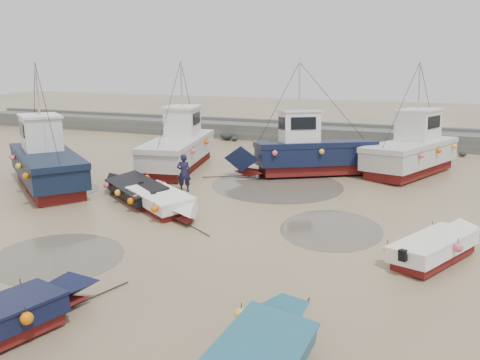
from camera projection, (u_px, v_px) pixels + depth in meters
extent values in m
plane|color=tan|center=(156.00, 238.00, 17.33)|extent=(120.00, 120.00, 0.00)
cube|color=#5E5E59|center=(293.00, 133.00, 37.23)|extent=(60.00, 2.20, 1.20)
cube|color=#5E5E59|center=(296.00, 122.00, 38.15)|extent=(60.00, 0.60, 0.25)
ellipsoid|color=black|center=(354.00, 148.00, 32.96)|extent=(0.84, 0.86, 0.51)
ellipsoid|color=black|center=(394.00, 146.00, 33.48)|extent=(0.98, 1.07, 0.72)
ellipsoid|color=black|center=(226.00, 136.00, 37.53)|extent=(0.99, 0.80, 0.58)
ellipsoid|color=black|center=(462.00, 154.00, 31.38)|extent=(0.54, 0.46, 0.30)
ellipsoid|color=black|center=(35.00, 128.00, 42.76)|extent=(0.65, 0.64, 0.43)
ellipsoid|color=black|center=(423.00, 151.00, 32.37)|extent=(0.61, 0.47, 0.46)
ellipsoid|color=black|center=(234.00, 139.00, 37.14)|extent=(0.61, 0.53, 0.32)
ellipsoid|color=black|center=(442.00, 150.00, 32.51)|extent=(0.67, 0.55, 0.43)
ellipsoid|color=black|center=(174.00, 135.00, 37.81)|extent=(1.09, 0.88, 0.72)
ellipsoid|color=black|center=(197.00, 138.00, 37.52)|extent=(0.65, 0.60, 0.37)
ellipsoid|color=black|center=(419.00, 151.00, 31.88)|extent=(0.88, 0.64, 0.62)
ellipsoid|color=black|center=(273.00, 142.00, 35.43)|extent=(0.64, 0.62, 0.48)
ellipsoid|color=black|center=(37.00, 126.00, 42.81)|extent=(1.10, 0.87, 0.86)
ellipsoid|color=black|center=(395.00, 148.00, 33.37)|extent=(0.55, 0.45, 0.29)
cylinder|color=#544E43|center=(57.00, 257.00, 15.71)|extent=(4.52, 4.52, 0.01)
cylinder|color=#544E43|center=(331.00, 229.00, 18.24)|extent=(3.95, 3.95, 0.01)
cylinder|color=#544E43|center=(63.00, 189.00, 23.73)|extent=(3.80, 3.80, 0.01)
cylinder|color=#544E43|center=(277.00, 185.00, 24.47)|extent=(6.89, 6.89, 0.01)
pyramid|color=black|center=(65.00, 276.00, 12.20)|extent=(1.79, 1.25, 0.90)
cylinder|color=black|center=(99.00, 295.00, 13.11)|extent=(0.75, 1.88, 0.04)
sphere|color=#DE6605|center=(29.00, 324.00, 10.61)|extent=(0.30, 0.30, 0.30)
sphere|color=#DE6605|center=(22.00, 287.00, 12.33)|extent=(0.30, 0.30, 0.30)
pyramid|color=#1E566B|center=(287.00, 299.00, 11.04)|extent=(1.70, 0.88, 0.90)
cube|color=brown|center=(249.00, 360.00, 9.25)|extent=(1.62, 3.11, 0.10)
cube|color=#1E566B|center=(249.00, 356.00, 9.23)|extent=(2.07, 3.80, 0.07)
cylinder|color=black|center=(298.00, 316.00, 12.06)|extent=(0.25, 1.99, 0.04)
sphere|color=#DE6605|center=(238.00, 317.00, 10.89)|extent=(0.30, 0.30, 0.30)
cube|color=maroon|center=(434.00, 257.00, 15.30)|extent=(2.66, 3.39, 0.30)
cube|color=white|center=(435.00, 247.00, 15.21)|extent=(2.96, 3.70, 0.45)
pyramid|color=white|center=(467.00, 220.00, 16.39)|extent=(1.54, 1.31, 0.90)
cube|color=brown|center=(436.00, 242.00, 15.16)|extent=(2.44, 3.08, 0.10)
cube|color=white|center=(436.00, 239.00, 15.14)|extent=(3.05, 3.80, 0.07)
cube|color=black|center=(405.00, 257.00, 14.03)|extent=(0.28, 0.27, 0.35)
cylinder|color=black|center=(475.00, 239.00, 17.18)|extent=(1.06, 1.74, 0.04)
sphere|color=#DE6605|center=(390.00, 247.00, 14.92)|extent=(0.30, 0.30, 0.30)
sphere|color=#DE6605|center=(460.00, 251.00, 14.58)|extent=(0.30, 0.30, 0.30)
sphere|color=#DE6605|center=(434.00, 227.00, 16.64)|extent=(0.30, 0.30, 0.30)
cube|color=maroon|center=(139.00, 197.00, 21.95)|extent=(3.72, 3.22, 0.30)
cube|color=black|center=(138.00, 189.00, 21.86)|extent=(4.07, 3.56, 0.45)
pyramid|color=black|center=(120.00, 170.00, 23.58)|extent=(1.49, 1.67, 0.90)
cube|color=brown|center=(138.00, 186.00, 21.81)|extent=(3.38, 2.94, 0.10)
cube|color=black|center=(138.00, 184.00, 21.79)|extent=(4.18, 3.66, 0.07)
cube|color=black|center=(156.00, 196.00, 20.18)|extent=(0.28, 0.28, 0.35)
cylinder|color=black|center=(115.00, 184.00, 24.58)|extent=(1.64, 1.22, 0.04)
sphere|color=#DE6605|center=(133.00, 198.00, 20.10)|extent=(0.30, 0.30, 0.30)
sphere|color=#DE6605|center=(163.00, 188.00, 21.69)|extent=(0.30, 0.30, 0.30)
sphere|color=#DE6605|center=(120.00, 190.00, 21.34)|extent=(0.30, 0.30, 0.30)
sphere|color=#DE6605|center=(149.00, 180.00, 22.94)|extent=(0.30, 0.30, 0.30)
sphere|color=#DE6605|center=(108.00, 182.00, 22.59)|extent=(0.30, 0.30, 0.30)
cube|color=maroon|center=(161.00, 207.00, 20.46)|extent=(3.44, 2.94, 0.30)
cube|color=white|center=(160.00, 199.00, 20.36)|extent=(3.77, 3.28, 0.45)
pyramid|color=white|center=(184.00, 200.00, 18.62)|extent=(1.49, 1.72, 0.90)
cube|color=brown|center=(160.00, 195.00, 20.32)|extent=(3.13, 2.70, 0.10)
cube|color=white|center=(160.00, 193.00, 20.30)|extent=(3.87, 3.37, 0.07)
cube|color=black|center=(142.00, 186.00, 21.73)|extent=(0.27, 0.28, 0.35)
cylinder|color=black|center=(196.00, 229.00, 18.17)|extent=(1.67, 1.16, 0.04)
sphere|color=#DE6605|center=(164.00, 186.00, 21.94)|extent=(0.30, 0.30, 0.30)
sphere|color=#DE6605|center=(136.00, 197.00, 20.17)|extent=(0.30, 0.30, 0.30)
sphere|color=#DE6605|center=(184.00, 195.00, 20.50)|extent=(0.30, 0.30, 0.30)
sphere|color=#DE6605|center=(155.00, 208.00, 18.73)|extent=(0.30, 0.30, 0.30)
cube|color=maroon|center=(49.00, 183.00, 23.85)|extent=(6.48, 5.78, 0.55)
cube|color=black|center=(47.00, 169.00, 23.66)|extent=(7.09, 6.37, 0.95)
pyramid|color=black|center=(32.00, 143.00, 26.83)|extent=(2.67, 2.84, 1.40)
cube|color=brown|center=(46.00, 159.00, 23.53)|extent=(6.91, 6.19, 0.08)
cube|color=black|center=(46.00, 156.00, 23.49)|extent=(7.25, 6.51, 0.30)
cube|color=white|center=(40.00, 134.00, 24.03)|extent=(2.66, 2.62, 1.70)
cube|color=white|center=(38.00, 117.00, 23.80)|extent=(2.87, 2.83, 0.12)
cube|color=black|center=(36.00, 127.00, 24.81)|extent=(0.97, 1.19, 0.68)
cylinder|color=#B7B7B2|center=(35.00, 89.00, 23.45)|extent=(0.10, 0.10, 2.60)
cylinder|color=black|center=(32.00, 168.00, 28.19)|extent=(2.38, 1.91, 0.05)
sphere|color=#E95773|center=(26.00, 177.00, 20.56)|extent=(0.30, 0.30, 0.30)
sphere|color=#E95773|center=(83.00, 165.00, 22.88)|extent=(0.30, 0.30, 0.30)
sphere|color=#E95773|center=(18.00, 167.00, 22.40)|extent=(0.30, 0.30, 0.30)
sphere|color=#E95773|center=(72.00, 157.00, 24.73)|extent=(0.30, 0.30, 0.30)
sphere|color=#E95773|center=(12.00, 159.00, 24.25)|extent=(0.30, 0.30, 0.30)
sphere|color=#E95773|center=(63.00, 150.00, 26.58)|extent=(0.30, 0.30, 0.30)
cube|color=maroon|center=(179.00, 164.00, 27.96)|extent=(3.10, 7.03, 0.55)
cube|color=beige|center=(178.00, 152.00, 27.76)|extent=(3.54, 7.58, 0.95)
pyramid|color=beige|center=(197.00, 130.00, 31.57)|extent=(2.68, 1.78, 1.40)
cube|color=brown|center=(178.00, 144.00, 27.63)|extent=(3.42, 7.40, 0.08)
cube|color=beige|center=(178.00, 141.00, 27.60)|extent=(3.62, 7.75, 0.30)
cube|color=white|center=(182.00, 123.00, 28.29)|extent=(2.02, 2.24, 1.70)
cube|color=white|center=(182.00, 107.00, 28.06)|extent=(2.18, 2.41, 0.12)
cube|color=black|center=(187.00, 116.00, 29.20)|extent=(1.48, 0.27, 0.68)
cylinder|color=#B7B7B2|center=(181.00, 84.00, 27.71)|extent=(0.10, 0.10, 2.60)
cylinder|color=black|center=(202.00, 151.00, 33.09)|extent=(0.49, 2.97, 0.05)
sphere|color=#E95773|center=(137.00, 155.00, 25.17)|extent=(0.30, 0.30, 0.30)
sphere|color=#E95773|center=(193.00, 152.00, 26.05)|extent=(0.30, 0.30, 0.30)
sphere|color=#E95773|center=(156.00, 145.00, 27.92)|extent=(0.30, 0.30, 0.30)
sphere|color=#E95773|center=(207.00, 143.00, 28.80)|extent=(0.30, 0.30, 0.30)
sphere|color=#E95773|center=(172.00, 137.00, 30.68)|extent=(0.30, 0.30, 0.30)
cube|color=maroon|center=(314.00, 169.00, 26.71)|extent=(6.32, 4.63, 0.55)
cube|color=black|center=(315.00, 157.00, 26.52)|extent=(6.88, 5.16, 0.95)
pyramid|color=black|center=(249.00, 146.00, 25.79)|extent=(2.37, 2.76, 1.40)
cube|color=brown|center=(315.00, 148.00, 26.39)|extent=(6.70, 5.00, 0.08)
cube|color=black|center=(315.00, 145.00, 26.35)|extent=(7.03, 5.27, 0.30)
cube|color=white|center=(301.00, 128.00, 25.98)|extent=(2.54, 2.40, 1.70)
cube|color=white|center=(301.00, 112.00, 25.75)|extent=(2.75, 2.59, 0.12)
cube|color=black|center=(283.00, 124.00, 25.77)|extent=(0.71, 1.27, 0.68)
cylinder|color=#B7B7B2|center=(302.00, 87.00, 25.40)|extent=(0.10, 0.10, 2.60)
cylinder|color=black|center=(229.00, 177.00, 26.07)|extent=(2.67, 1.45, 0.05)
sphere|color=#E95773|center=(368.00, 154.00, 25.56)|extent=(0.30, 0.30, 0.30)
sphere|color=#E95773|center=(330.00, 146.00, 27.86)|extent=(0.30, 0.30, 0.30)
sphere|color=#E95773|center=(322.00, 155.00, 25.19)|extent=(0.30, 0.30, 0.30)
sphere|color=#E95773|center=(287.00, 147.00, 27.49)|extent=(0.30, 0.30, 0.30)
sphere|color=#E95773|center=(275.00, 157.00, 24.81)|extent=(0.30, 0.30, 0.30)
cube|color=maroon|center=(409.00, 170.00, 26.67)|extent=(4.73, 6.24, 0.55)
cube|color=beige|center=(410.00, 157.00, 26.48)|extent=(5.28, 6.81, 0.95)
pyramid|color=beige|center=(441.00, 137.00, 28.73)|extent=(3.01, 2.50, 1.40)
cube|color=brown|center=(411.00, 148.00, 26.34)|extent=(5.12, 6.63, 0.08)
cube|color=beige|center=(412.00, 145.00, 26.31)|extent=(5.39, 6.96, 0.30)
cube|color=white|center=(421.00, 127.00, 26.62)|extent=(2.57, 2.63, 1.70)
cube|color=white|center=(422.00, 111.00, 26.39)|extent=(2.78, 2.84, 0.12)
cube|color=black|center=(429.00, 121.00, 27.23)|extent=(1.42, 0.78, 0.68)
cylinder|color=#B7B7B2|center=(425.00, 86.00, 26.04)|extent=(0.10, 0.10, 2.60)
cylinder|color=black|center=(446.00, 161.00, 29.87)|extent=(1.44, 2.68, 0.05)
sphere|color=#E95773|center=(364.00, 153.00, 25.76)|extent=(0.30, 0.30, 0.30)
sphere|color=#E95773|center=(423.00, 158.00, 24.37)|extent=(0.30, 0.30, 0.30)
sphere|color=#E95773|center=(383.00, 148.00, 27.08)|extent=(0.30, 0.30, 0.30)
sphere|color=#E95773|center=(440.00, 153.00, 25.69)|extent=(0.30, 0.30, 0.30)
sphere|color=#E95773|center=(401.00, 144.00, 28.40)|extent=(0.30, 0.30, 0.30)
sphere|color=#E95773|center=(456.00, 148.00, 27.00)|extent=(0.30, 0.30, 0.30)
imported|color=black|center=(184.00, 191.00, 23.36)|extent=(0.80, 0.65, 1.90)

